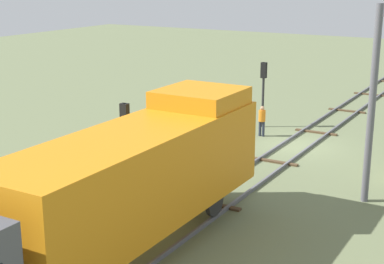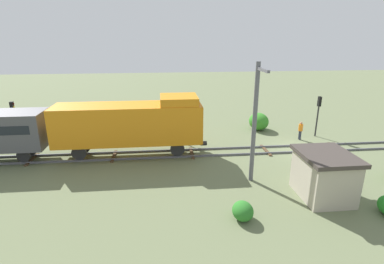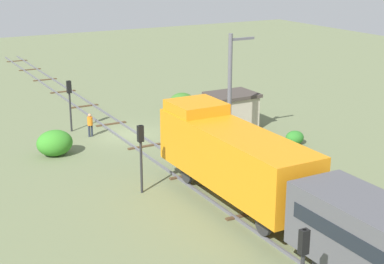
{
  "view_description": "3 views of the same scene",
  "coord_description": "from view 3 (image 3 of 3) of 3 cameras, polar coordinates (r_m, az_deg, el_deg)",
  "views": [
    {
      "loc": [
        -10.04,
        28.11,
        8.73
      ],
      "look_at": [
        1.25,
        8.71,
        2.65
      ],
      "focal_mm": 55.0,
      "sensor_mm": 36.0,
      "label": 1
    },
    {
      "loc": [
        -22.36,
        11.6,
        9.13
      ],
      "look_at": [
        0.33,
        9.22,
        1.74
      ],
      "focal_mm": 28.0,
      "sensor_mm": 36.0,
      "label": 2
    },
    {
      "loc": [
        15.48,
        37.8,
        12.74
      ],
      "look_at": [
        -0.3,
        9.24,
        2.68
      ],
      "focal_mm": 55.0,
      "sensor_mm": 36.0,
      "label": 3
    }
  ],
  "objects": [
    {
      "name": "bush_near",
      "position": [
        40.93,
        9.92,
        -0.55
      ],
      "size": [
        1.33,
        1.09,
        0.97
      ],
      "primitive_type": "ellipsoid",
      "color": "#2B7426",
      "rests_on": "ground"
    },
    {
      "name": "catenary_mast",
      "position": [
        38.94,
        3.75,
        4.26
      ],
      "size": [
        1.94,
        0.28,
        7.68
      ],
      "color": "#595960",
      "rests_on": "ground"
    },
    {
      "name": "railway_track",
      "position": [
        42.77,
        -6.35,
        -0.2
      ],
      "size": [
        2.4,
        74.18,
        0.16
      ],
      "color": "#595960",
      "rests_on": "ground"
    },
    {
      "name": "bush_mid",
      "position": [
        48.62,
        -1.01,
        2.9
      ],
      "size": [
        2.17,
        1.78,
        1.58
      ],
      "primitive_type": "ellipsoid",
      "color": "#376E26",
      "rests_on": "ground"
    },
    {
      "name": "traffic_signal_mid",
      "position": [
        31.75,
        -5.0,
        -1.38
      ],
      "size": [
        0.32,
        0.34,
        3.86
      ],
      "color": "#262628",
      "rests_on": "ground"
    },
    {
      "name": "worker_near_track",
      "position": [
        42.53,
        -9.85,
        0.85
      ],
      "size": [
        0.38,
        0.38,
        1.7
      ],
      "rotation": [
        0.0,
        0.0,
        0.14
      ],
      "color": "#262B38",
      "rests_on": "ground"
    },
    {
      "name": "bush_back",
      "position": [
        39.06,
        -13.18,
        -1.05
      ],
      "size": [
        2.34,
        1.92,
        1.7
      ],
      "primitive_type": "ellipsoid",
      "color": "#358426",
      "rests_on": "ground"
    },
    {
      "name": "traffic_signal_near",
      "position": [
        43.65,
        -11.8,
        3.41
      ],
      "size": [
        0.32,
        0.34,
        3.8
      ],
      "color": "#262628",
      "rests_on": "ground"
    },
    {
      "name": "ground_plane",
      "position": [
        42.79,
        -6.34,
        -0.29
      ],
      "size": [
        111.27,
        111.27,
        0.0
      ],
      "primitive_type": "plane",
      "color": "#66704C"
    },
    {
      "name": "traffic_signal_far",
      "position": [
        20.76,
        10.67,
        -12.15
      ],
      "size": [
        0.32,
        0.34,
        3.85
      ],
      "color": "#262628",
      "rests_on": "ground"
    },
    {
      "name": "relay_hut",
      "position": [
        43.77,
        3.88,
        2.07
      ],
      "size": [
        3.5,
        2.9,
        2.74
      ],
      "color": "#B2A893",
      "rests_on": "ground"
    },
    {
      "name": "bush_far",
      "position": [
        47.29,
        4.42,
        2.13
      ],
      "size": [
        1.47,
        1.2,
        1.07
      ],
      "primitive_type": "ellipsoid",
      "color": "#268626",
      "rests_on": "ground"
    },
    {
      "name": "locomotive",
      "position": [
        30.14,
        3.82,
        -2.21
      ],
      "size": [
        2.9,
        11.6,
        4.6
      ],
      "color": "orange",
      "rests_on": "railway_track"
    }
  ]
}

